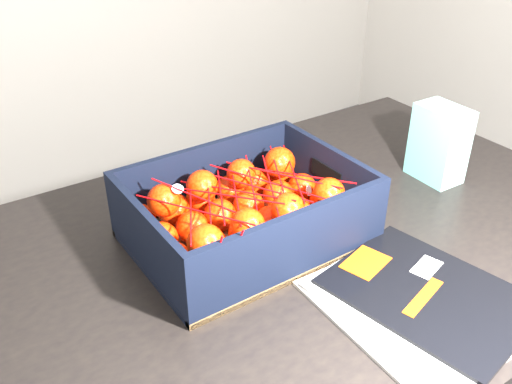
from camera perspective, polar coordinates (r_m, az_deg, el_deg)
table at (r=1.06m, az=4.80°, el=-8.66°), size 1.21×0.82×0.75m
magazine_stack at (r=0.87m, az=16.09°, el=-10.71°), size 0.28×0.31×0.02m
produce_crate at (r=0.96m, az=-1.01°, el=-2.80°), size 0.38×0.28×0.13m
clementine_heap at (r=0.95m, az=-0.95°, el=-2.28°), size 0.36×0.27×0.10m
mesh_net at (r=0.92m, az=-1.19°, el=-0.07°), size 0.31×0.25×0.09m
retail_carton at (r=1.19m, az=18.15°, el=4.73°), size 0.07×0.11×0.16m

